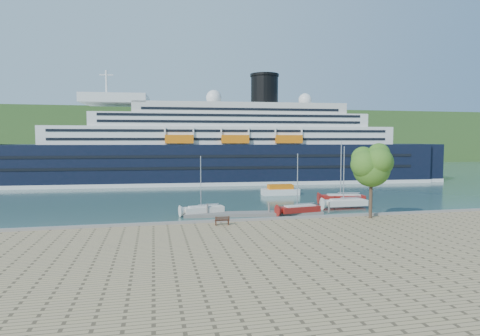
% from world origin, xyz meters
% --- Properties ---
extents(ground, '(400.00, 400.00, 0.00)m').
position_xyz_m(ground, '(0.00, 0.00, 0.00)').
color(ground, '#315752').
rests_on(ground, ground).
extents(far_hillside, '(400.00, 50.00, 24.00)m').
position_xyz_m(far_hillside, '(0.00, 145.00, 12.00)').
color(far_hillside, '#2F5A24').
rests_on(far_hillside, ground).
extents(quay_coping, '(220.00, 0.50, 0.30)m').
position_xyz_m(quay_coping, '(0.00, -0.20, 1.15)').
color(quay_coping, slate).
rests_on(quay_coping, promenade).
extents(cruise_ship, '(121.25, 25.66, 27.02)m').
position_xyz_m(cruise_ship, '(-0.48, 52.61, 13.51)').
color(cruise_ship, black).
rests_on(cruise_ship, ground).
extents(park_bench, '(1.73, 0.75, 1.10)m').
position_xyz_m(park_bench, '(-7.71, -1.76, 1.55)').
color(park_bench, '#411F12').
rests_on(park_bench, promenade).
extents(promenade_tree, '(5.98, 5.98, 9.90)m').
position_xyz_m(promenade_tree, '(10.79, -1.56, 5.95)').
color(promenade_tree, '#2B5917').
rests_on(promenade_tree, promenade).
extents(floating_pontoon, '(19.62, 4.63, 0.43)m').
position_xyz_m(floating_pontoon, '(-1.52, 8.17, 0.22)').
color(floating_pontoon, gray).
rests_on(floating_pontoon, ground).
extents(sailboat_white_near, '(6.38, 2.81, 7.98)m').
position_xyz_m(sailboat_white_near, '(-8.35, 9.72, 3.99)').
color(sailboat_white_near, silver).
rests_on(sailboat_white_near, ground).
extents(sailboat_red, '(6.60, 2.75, 8.27)m').
position_xyz_m(sailboat_red, '(4.90, 7.03, 4.13)').
color(sailboat_red, maroon).
rests_on(sailboat_red, ground).
extents(sailboat_white_far, '(7.11, 2.02, 9.17)m').
position_xyz_m(sailboat_white_far, '(13.63, 10.30, 4.58)').
color(sailboat_white_far, silver).
rests_on(sailboat_white_far, ground).
extents(tender_launch, '(7.31, 2.66, 2.00)m').
position_xyz_m(tender_launch, '(8.65, 27.58, 1.00)').
color(tender_launch, orange).
rests_on(tender_launch, ground).
extents(sailboat_extra, '(7.78, 3.40, 9.72)m').
position_xyz_m(sailboat_extra, '(15.37, 14.65, 4.86)').
color(sailboat_extra, maroon).
rests_on(sailboat_extra, ground).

